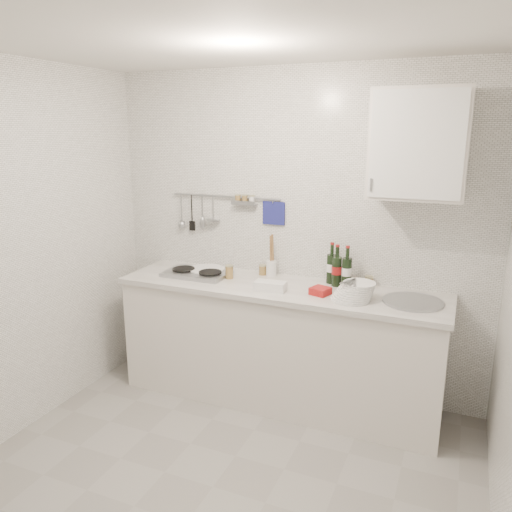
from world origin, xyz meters
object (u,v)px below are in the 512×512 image
at_px(wine_bottles, 338,265).
at_px(plate_stack_sink, 354,292).
at_px(utensil_crock, 271,266).
at_px(wall_cabinet, 419,144).
at_px(plate_stack_hob, 206,271).

bearing_deg(wine_bottles, plate_stack_sink, -56.24).
bearing_deg(utensil_crock, plate_stack_sink, -23.12).
relative_size(wall_cabinet, plate_stack_hob, 2.29).
bearing_deg(utensil_crock, plate_stack_hob, -165.57).
bearing_deg(wall_cabinet, utensil_crock, 174.89).
xyz_separation_m(plate_stack_hob, plate_stack_sink, (1.24, -0.18, 0.04)).
xyz_separation_m(wall_cabinet, wine_bottles, (-0.51, 0.06, -0.87)).
xyz_separation_m(wine_bottles, utensil_crock, (-0.54, 0.04, -0.07)).
distance_m(plate_stack_hob, plate_stack_sink, 1.25).
height_order(wall_cabinet, utensil_crock, wall_cabinet).
distance_m(wine_bottles, utensil_crock, 0.55).
bearing_deg(wall_cabinet, wine_bottles, 173.53).
height_order(wall_cabinet, wine_bottles, wall_cabinet).
bearing_deg(plate_stack_hob, wall_cabinet, 1.42).
height_order(wall_cabinet, plate_stack_sink, wall_cabinet).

